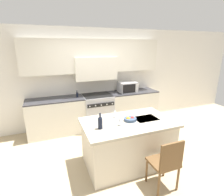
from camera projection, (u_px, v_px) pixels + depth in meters
The scene contains 12 objects.
ground_plane at pixel (120, 158), 3.59m from camera, with size 10.00×10.00×0.00m, color tan.
back_cabinetry at pixel (94, 70), 4.81m from camera, with size 10.00×0.46×2.70m.
back_counter at pixel (97, 111), 4.91m from camera, with size 3.64×0.62×0.94m.
range_stove at pixel (98, 111), 4.89m from camera, with size 0.78×0.70×0.95m.
microwave at pixel (127, 87), 5.05m from camera, with size 0.50×0.43×0.29m.
kitchen_island at pixel (128, 142), 3.35m from camera, with size 1.69×1.02×0.89m.
island_chair at pixel (166, 162), 2.69m from camera, with size 0.42×0.40×0.90m.
wine_bottle at pixel (100, 123), 2.91m from camera, with size 0.08×0.08×0.28m.
wine_glass_near at pixel (121, 119), 3.03m from camera, with size 0.08×0.08×0.18m.
wine_glass_far at pixel (115, 112), 3.36m from camera, with size 0.08×0.08×0.18m.
fruit_bowl at pixel (130, 119), 3.25m from camera, with size 0.23×0.23×0.08m.
oil_bottle_on_counter at pixel (77, 95), 4.56m from camera, with size 0.06×0.06×0.17m.
Camera 1 is at (-1.27, -2.82, 2.22)m, focal length 28.00 mm.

